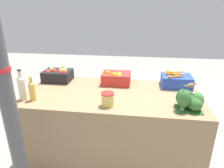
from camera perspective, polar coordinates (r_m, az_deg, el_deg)
The scene contains 11 objects.
ground_plane at distance 2.51m, azimuth 0.00°, elevation -18.91°, with size 10.00×10.00×0.00m, color gray.
market_table at distance 2.28m, azimuth 0.00°, elevation -11.46°, with size 1.83×0.90×0.77m, color #937551.
support_pole at distance 1.54m, azimuth -28.43°, elevation -0.25°, with size 0.12×0.12×2.23m.
apple_crate at distance 2.51m, azimuth -15.11°, elevation 2.64°, with size 0.33×0.25×0.17m.
orange_crate at distance 2.32m, azimuth 1.22°, elevation 1.77°, with size 0.33×0.25×0.16m.
carrot_crate at distance 2.36m, azimuth 17.93°, elevation 0.97°, with size 0.33×0.27×0.17m.
broccoli_pile at distance 1.86m, azimuth 20.98°, elevation -4.24°, with size 0.23×0.20×0.20m.
juice_bottle_cloudy at distance 2.09m, azimuth -24.34°, elevation -0.84°, with size 0.07×0.07×0.30m.
juice_bottle_golden at distance 2.05m, azimuth -21.83°, elevation -1.73°, with size 0.06×0.06×0.24m.
pickle_jar at distance 1.81m, azimuth -1.26°, elevation -4.37°, with size 0.12×0.12×0.13m.
sparrow_bird at distance 1.81m, azimuth 21.67°, elevation -0.30°, with size 0.12×0.08×0.05m.
Camera 1 is at (0.26, -1.91, 1.61)m, focal length 32.00 mm.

